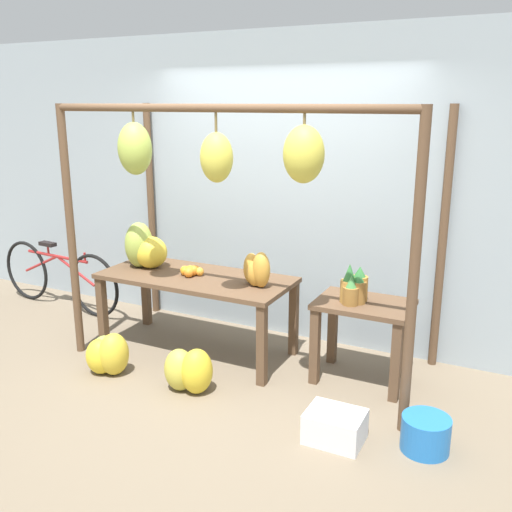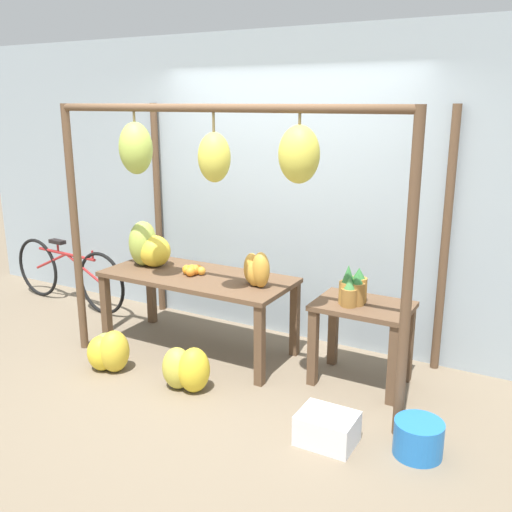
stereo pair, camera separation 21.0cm
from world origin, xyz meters
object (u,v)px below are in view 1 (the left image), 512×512
object	(u,v)px
orange_pile	(190,271)
blue_bucket	(426,434)
pineapple_cluster	(354,288)
banana_pile_ground_left	(107,355)
papaya_pile	(257,270)
banana_pile_ground_right	(188,370)
banana_pile_on_table	(143,247)
parked_bicycle	(59,276)
fruit_crate_white	(335,426)

from	to	relation	value
orange_pile	blue_bucket	world-z (taller)	orange_pile
pineapple_cluster	banana_pile_ground_left	xyz separation A→B (m)	(-1.84, -0.77, -0.62)
orange_pile	papaya_pile	size ratio (longest dim) A/B	0.66
blue_bucket	banana_pile_ground_right	bearing A→B (deg)	-179.20
papaya_pile	banana_pile_ground_left	bearing A→B (deg)	-146.35
banana_pile_on_table	orange_pile	bearing A→B (deg)	-5.29
banana_pile_on_table	blue_bucket	xyz separation A→B (m)	(2.72, -0.68, -0.78)
pineapple_cluster	blue_bucket	distance (m)	1.22
banana_pile_ground_left	pineapple_cluster	bearing A→B (deg)	22.75
banana_pile_on_table	banana_pile_ground_left	world-z (taller)	banana_pile_on_table
orange_pile	blue_bucket	distance (m)	2.35
banana_pile_ground_right	banana_pile_on_table	bearing A→B (deg)	142.87
pineapple_cluster	banana_pile_ground_left	distance (m)	2.09
blue_bucket	parked_bicycle	xyz separation A→B (m)	(-4.08, 0.94, 0.24)
banana_pile_ground_left	blue_bucket	bearing A→B (deg)	1.34
pineapple_cluster	papaya_pile	size ratio (longest dim) A/B	0.96
banana_pile_on_table	banana_pile_ground_right	distance (m)	1.37
papaya_pile	blue_bucket	bearing A→B (deg)	-22.39
pineapple_cluster	fruit_crate_white	size ratio (longest dim) A/B	0.83
banana_pile_ground_left	blue_bucket	size ratio (longest dim) A/B	1.32
orange_pile	pineapple_cluster	world-z (taller)	pineapple_cluster
banana_pile_ground_left	banana_pile_ground_right	bearing A→B (deg)	2.58
banana_pile_ground_right	blue_bucket	xyz separation A→B (m)	(1.79, 0.03, -0.06)
pineapple_cluster	banana_pile_ground_left	size ratio (longest dim) A/B	0.75
banana_pile_ground_right	papaya_pile	xyz separation A→B (m)	(0.26, 0.66, 0.67)
banana_pile_ground_right	parked_bicycle	xyz separation A→B (m)	(-2.28, 0.96, 0.18)
blue_bucket	papaya_pile	bearing A→B (deg)	157.61
pineapple_cluster	parked_bicycle	world-z (taller)	pineapple_cluster
orange_pile	blue_bucket	size ratio (longest dim) A/B	0.69
banana_pile_ground_right	blue_bucket	size ratio (longest dim) A/B	1.45
orange_pile	parked_bicycle	size ratio (longest dim) A/B	0.12
banana_pile_on_table	parked_bicycle	bearing A→B (deg)	169.14
fruit_crate_white	banana_pile_ground_right	bearing A→B (deg)	173.78
banana_pile_on_table	banana_pile_ground_left	bearing A→B (deg)	-78.10
parked_bicycle	banana_pile_ground_right	bearing A→B (deg)	-22.89
banana_pile_ground_right	orange_pile	bearing A→B (deg)	120.49
banana_pile_on_table	banana_pile_ground_right	world-z (taller)	banana_pile_on_table
banana_pile_ground_left	fruit_crate_white	distance (m)	2.01
fruit_crate_white	parked_bicycle	xyz separation A→B (m)	(-3.52, 1.10, 0.25)
orange_pile	parked_bicycle	xyz separation A→B (m)	(-1.90, 0.31, -0.40)
banana_pile_ground_left	papaya_pile	xyz separation A→B (m)	(1.04, 0.69, 0.68)
fruit_crate_white	papaya_pile	xyz separation A→B (m)	(-0.97, 0.79, 0.74)
papaya_pile	orange_pile	bearing A→B (deg)	-179.90
papaya_pile	banana_pile_ground_right	bearing A→B (deg)	-111.78
pineapple_cluster	parked_bicycle	bearing A→B (deg)	176.14
orange_pile	parked_bicycle	distance (m)	1.96
banana_pile_on_table	blue_bucket	bearing A→B (deg)	-14.02
banana_pile_on_table	pineapple_cluster	size ratio (longest dim) A/B	1.62
banana_pile_ground_right	pineapple_cluster	bearing A→B (deg)	34.64
banana_pile_on_table	papaya_pile	xyz separation A→B (m)	(1.19, -0.05, -0.05)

